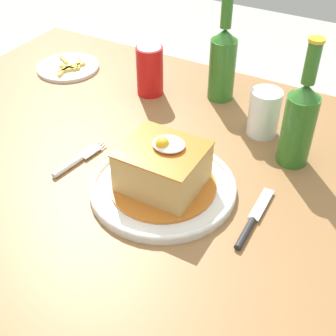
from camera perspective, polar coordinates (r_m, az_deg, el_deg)
The scene contains 10 objects.
dining_table at distance 1.02m, azimuth -1.79°, elevation -4.30°, with size 1.28×0.91×0.77m.
main_plate at distance 0.88m, azimuth -0.64°, elevation -2.29°, with size 0.28×0.28×0.02m.
sandwich_meal at distance 0.85m, azimuth -0.65°, elevation -0.05°, with size 0.20×0.20×0.11m.
fork at distance 0.96m, azimuth -11.44°, elevation 0.79°, with size 0.04×0.14×0.01m.
knife at distance 0.82m, azimuth 10.15°, elevation -6.92°, with size 0.02×0.17×0.01m.
soda_can at distance 1.16m, azimuth -2.27°, elevation 11.98°, with size 0.07×0.07×0.12m.
beer_bottle_green at distance 0.93m, azimuth 16.02°, elevation 5.74°, with size 0.06×0.06×0.27m.
beer_bottle_green_far at distance 1.13m, azimuth 6.81°, elevation 13.13°, with size 0.06×0.06×0.27m.
drinking_glass at distance 1.03m, azimuth 11.79°, elevation 6.38°, with size 0.07×0.07×0.10m.
side_plate_fries at distance 1.33m, azimuth -12.28°, elevation 12.14°, with size 0.17×0.17×0.02m.
Camera 1 is at (0.39, -0.63, 1.36)m, focal length 49.11 mm.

